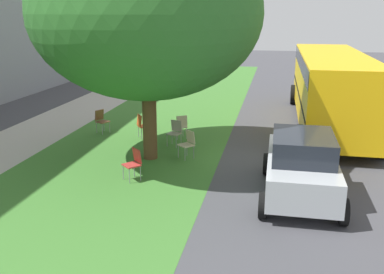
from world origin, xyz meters
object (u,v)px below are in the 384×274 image
Objects in this scene: street_tree at (147,14)px; chair_5 at (101,119)px; chair_1 at (134,162)px; chair_4 at (181,125)px; parked_car at (301,165)px; chair_0 at (175,131)px; chair_3 at (142,124)px; chair_2 at (188,142)px; school_bus at (331,82)px.

street_tree reaches higher than chair_5.
chair_1 is 4.17m from chair_4.
chair_4 is at bearing -11.65° from street_tree.
chair_4 is 3.17m from chair_5.
chair_1 is at bearing 86.38° from parked_car.
chair_0 is 0.84m from chair_4.
chair_3 is at bearing 64.33° from chair_0.
parked_car reaches higher than chair_0.
chair_2 is 0.08× the size of school_bus.
chair_3 is 1.42m from chair_4.
chair_3 is 6.92m from parked_car.
street_tree is 7.85× the size of chair_3.
chair_2 is 2.17m from chair_4.
street_tree reaches higher than parked_car.
school_bus is (5.43, -5.93, -2.65)m from street_tree.
chair_3 is 7.71m from school_bus.
street_tree is 4.07m from chair_2.
chair_0 and chair_1 have the same top height.
parked_car is (-4.43, -4.04, 0.32)m from chair_4.
chair_2 is 7.16m from school_bus.
chair_0 and chair_2 have the same top height.
chair_2 is 0.24× the size of parked_car.
chair_4 is at bearing -94.32° from chair_5.
chair_3 is 0.08× the size of school_bus.
street_tree is at bearing 64.79° from parked_car.
parked_car reaches higher than chair_4.
chair_1 is 0.24× the size of parked_car.
chair_0 is 0.08× the size of school_bus.
street_tree is 7.85× the size of chair_1.
chair_1 is at bearing 152.62° from chair_2.
parked_car reaches higher than chair_5.
chair_2 is 1.00× the size of chair_5.
chair_4 is (2.31, -0.48, -3.89)m from street_tree.
school_bus reaches higher than parked_car.
chair_3 is at bearing -103.09° from chair_5.
chair_2 and chair_3 have the same top height.
school_bus is (3.29, -6.86, 1.24)m from chair_3.
chair_4 is at bearing 42.31° from parked_car.
chair_1 is (-3.32, 0.38, 0.00)m from chair_0.
chair_5 is (2.55, 2.68, -3.89)m from street_tree.
chair_1 is 1.00× the size of chair_5.
chair_1 and chair_5 have the same top height.
chair_1 is 4.46m from parked_car.
chair_2 is at bearing -150.23° from chair_0.
school_bus reaches higher than chair_2.
street_tree is at bearing 162.81° from chair_0.
parked_car is (-0.28, -4.44, 0.32)m from chair_1.
chair_1 and chair_2 have the same top height.
chair_3 is at bearing 115.63° from school_bus.
chair_3 is (3.98, 1.00, 0.00)m from chair_1.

